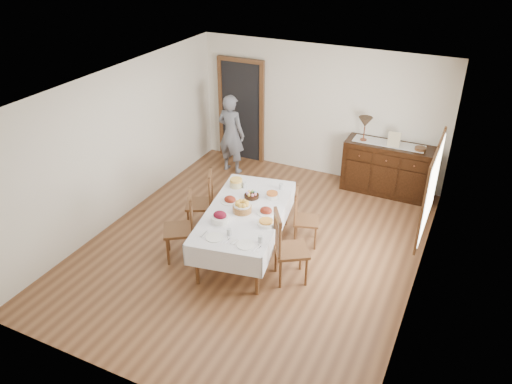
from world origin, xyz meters
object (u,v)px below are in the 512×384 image
at_px(dining_table, 245,215).
at_px(sideboard, 388,169).
at_px(chair_left_far, 203,201).
at_px(chair_left_near, 182,226).
at_px(chair_right_near, 287,247).
at_px(table_lamp, 365,123).
at_px(person, 231,131).
at_px(chair_right_far, 303,217).

distance_m(dining_table, sideboard, 3.29).
bearing_deg(sideboard, chair_left_far, -133.81).
height_order(chair_left_near, sideboard, chair_left_near).
relative_size(dining_table, chair_right_near, 2.13).
xyz_separation_m(chair_left_near, table_lamp, (1.85, 3.37, 0.79)).
relative_size(chair_left_far, table_lamp, 2.30).
distance_m(person, table_lamp, 2.65).
height_order(chair_left_far, chair_right_far, chair_left_far).
bearing_deg(person, chair_left_near, 109.40).
relative_size(chair_left_far, chair_right_near, 0.95).
bearing_deg(chair_right_far, chair_left_near, 109.84).
xyz_separation_m(chair_left_far, sideboard, (2.49, 2.60, -0.04)).
distance_m(sideboard, table_lamp, 0.99).
xyz_separation_m(chair_left_near, chair_right_near, (1.65, 0.17, 0.01)).
bearing_deg(table_lamp, chair_left_near, -118.72).
distance_m(chair_right_far, table_lamp, 2.42).
relative_size(sideboard, table_lamp, 3.58).
distance_m(dining_table, chair_left_near, 0.97).
xyz_separation_m(chair_left_far, chair_right_far, (1.66, 0.32, -0.05)).
bearing_deg(chair_right_far, chair_left_far, 84.20).
bearing_deg(chair_right_near, table_lamp, -36.67).
relative_size(sideboard, person, 0.95).
relative_size(chair_right_far, sideboard, 0.58).
bearing_deg(chair_left_far, chair_right_near, 43.77).
xyz_separation_m(chair_left_far, person, (-0.60, 2.15, 0.33)).
bearing_deg(chair_left_near, sideboard, 111.71).
bearing_deg(table_lamp, chair_right_far, -98.06).
relative_size(chair_left_far, sideboard, 0.64).
xyz_separation_m(chair_left_near, chair_left_far, (-0.13, 0.81, -0.02)).
relative_size(dining_table, sideboard, 1.44).
bearing_deg(chair_left_far, sideboard, 109.82).
xyz_separation_m(dining_table, sideboard, (1.56, 2.89, -0.17)).
bearing_deg(chair_right_far, sideboard, -36.71).
distance_m(chair_right_far, person, 2.93).
height_order(dining_table, table_lamp, table_lamp).
distance_m(chair_left_far, table_lamp, 3.33).
bearing_deg(chair_left_near, chair_left_far, 155.54).
distance_m(dining_table, person, 2.89).
bearing_deg(sideboard, chair_right_far, -110.03).
height_order(dining_table, chair_right_near, chair_right_near).
relative_size(dining_table, person, 1.36).
bearing_deg(sideboard, dining_table, -118.26).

